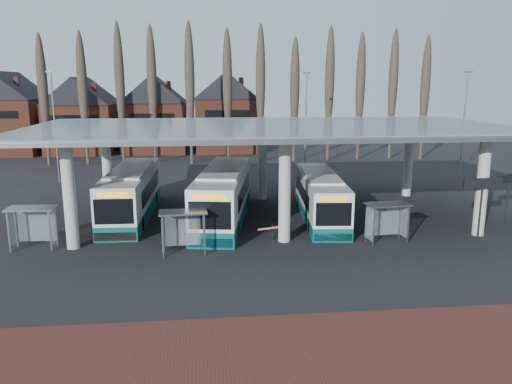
{
  "coord_description": "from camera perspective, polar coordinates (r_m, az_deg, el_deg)",
  "views": [
    {
      "loc": [
        -4.57,
        -25.2,
        9.08
      ],
      "look_at": [
        -1.19,
        7.0,
        2.0
      ],
      "focal_mm": 35.0,
      "sensor_mm": 36.0,
      "label": 1
    }
  ],
  "objects": [
    {
      "name": "lamp_post_b",
      "position": [
        52.41,
        5.71,
        8.18
      ],
      "size": [
        0.8,
        0.16,
        10.17
      ],
      "color": "slate",
      "rests_on": "ground"
    },
    {
      "name": "info_sign_0",
      "position": [
        32.12,
        24.44,
        0.41
      ],
      "size": [
        2.45,
        0.3,
        3.65
      ],
      "rotation": [
        0.0,
        0.0,
        0.07
      ],
      "color": "black",
      "rests_on": "ground"
    },
    {
      "name": "bus_2",
      "position": [
        34.43,
        7.31,
        -0.57
      ],
      "size": [
        3.34,
        11.24,
        3.08
      ],
      "rotation": [
        0.0,
        0.0,
        -0.09
      ],
      "color": "white",
      "rests_on": "ground"
    },
    {
      "name": "barrier",
      "position": [
        29.27,
        1.96,
        -4.2
      ],
      "size": [
        1.88,
        0.81,
        0.97
      ],
      "rotation": [
        0.0,
        0.0,
        0.3
      ],
      "color": "black",
      "rests_on": "ground"
    },
    {
      "name": "bus_0",
      "position": [
        35.71,
        -14.03,
        -0.17
      ],
      "size": [
        2.92,
        12.13,
        3.35
      ],
      "rotation": [
        0.0,
        0.0,
        -0.03
      ],
      "color": "white",
      "rests_on": "ground"
    },
    {
      "name": "info_sign_1",
      "position": [
        36.28,
        26.97,
        1.03
      ],
      "size": [
        2.12,
        0.98,
        3.35
      ],
      "rotation": [
        0.0,
        0.0,
        0.39
      ],
      "color": "black",
      "rests_on": "ground"
    },
    {
      "name": "ground",
      "position": [
        27.17,
        4.07,
        -7.22
      ],
      "size": [
        140.0,
        140.0,
        0.0
      ],
      "primitive_type": "plane",
      "color": "black",
      "rests_on": "ground"
    },
    {
      "name": "shelter_2",
      "position": [
        29.87,
        14.7,
        -2.41
      ],
      "size": [
        2.63,
        1.54,
        2.32
      ],
      "rotation": [
        0.0,
        0.0,
        0.12
      ],
      "color": "gray",
      "rests_on": "ground"
    },
    {
      "name": "lamp_post_a",
      "position": [
        49.21,
        -21.99,
        7.08
      ],
      "size": [
        0.8,
        0.16,
        10.17
      ],
      "color": "slate",
      "rests_on": "ground"
    },
    {
      "name": "station_canopy",
      "position": [
        33.68,
        1.84,
        6.54
      ],
      "size": [
        32.0,
        16.0,
        6.34
      ],
      "color": "beige",
      "rests_on": "ground"
    },
    {
      "name": "shelter_0",
      "position": [
        30.4,
        -24.16,
        -2.76
      ],
      "size": [
        2.61,
        1.37,
        2.38
      ],
      "rotation": [
        0.0,
        0.0,
        -0.03
      ],
      "color": "gray",
      "rests_on": "ground"
    },
    {
      "name": "shelter_1",
      "position": [
        27.29,
        -8.31,
        -3.44
      ],
      "size": [
        2.61,
        1.39,
        2.37
      ],
      "rotation": [
        0.0,
        0.0,
        0.05
      ],
      "color": "gray",
      "rests_on": "ground"
    },
    {
      "name": "lamp_post_c",
      "position": [
        51.58,
        22.66,
        7.23
      ],
      "size": [
        0.8,
        0.16,
        10.17
      ],
      "color": "slate",
      "rests_on": "ground"
    },
    {
      "name": "poplar_row",
      "position": [
        58.38,
        -1.54,
        12.03
      ],
      "size": [
        45.1,
        1.1,
        14.5
      ],
      "color": "#473D33",
      "rests_on": "ground"
    },
    {
      "name": "townhouse_row",
      "position": [
        70.16,
        -15.37,
        9.34
      ],
      "size": [
        36.8,
        10.3,
        12.25
      ],
      "color": "brown",
      "rests_on": "ground"
    },
    {
      "name": "bus_1",
      "position": [
        33.8,
        -3.69,
        -0.37
      ],
      "size": [
        4.74,
        12.97,
        3.53
      ],
      "rotation": [
        0.0,
        0.0,
        -0.16
      ],
      "color": "white",
      "rests_on": "ground"
    }
  ]
}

